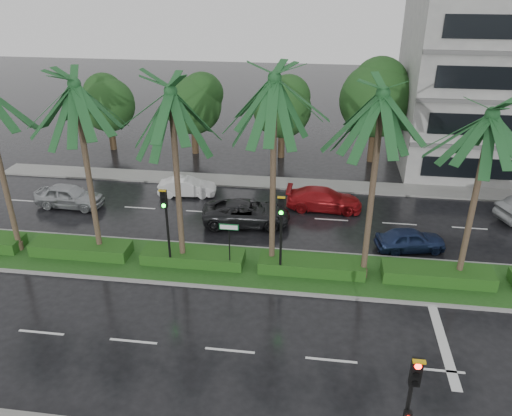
# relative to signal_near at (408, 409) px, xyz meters

# --- Properties ---
(ground) EXTENTS (120.00, 120.00, 0.00)m
(ground) POSITION_rel_signal_near_xyz_m (-6.00, 9.39, -2.50)
(ground) COLOR black
(ground) RESTS_ON ground
(far_sidewalk) EXTENTS (40.00, 2.00, 0.12)m
(far_sidewalk) POSITION_rel_signal_near_xyz_m (-6.00, 21.39, -2.44)
(far_sidewalk) COLOR slate
(far_sidewalk) RESTS_ON ground
(median) EXTENTS (36.00, 4.00, 0.15)m
(median) POSITION_rel_signal_near_xyz_m (-6.00, 10.39, -2.42)
(median) COLOR gray
(median) RESTS_ON ground
(hedge) EXTENTS (35.20, 1.40, 0.60)m
(hedge) POSITION_rel_signal_near_xyz_m (-6.00, 10.39, -2.05)
(hedge) COLOR #154C17
(hedge) RESTS_ON median
(lane_markings) EXTENTS (34.00, 13.06, 0.01)m
(lane_markings) POSITION_rel_signal_near_xyz_m (-2.96, 8.96, -2.50)
(lane_markings) COLOR silver
(lane_markings) RESTS_ON ground
(palm_row) EXTENTS (26.30, 4.20, 10.17)m
(palm_row) POSITION_rel_signal_near_xyz_m (-7.25, 10.41, 5.75)
(palm_row) COLOR #423326
(palm_row) RESTS_ON median
(signal_near) EXTENTS (0.34, 0.45, 4.36)m
(signal_near) POSITION_rel_signal_near_xyz_m (0.00, 0.00, 0.00)
(signal_near) COLOR black
(signal_near) RESTS_ON near_sidewalk
(signal_median_left) EXTENTS (0.34, 0.42, 4.36)m
(signal_median_left) POSITION_rel_signal_near_xyz_m (-10.00, 9.69, 0.49)
(signal_median_left) COLOR black
(signal_median_left) RESTS_ON median
(signal_median_right) EXTENTS (0.34, 0.42, 4.36)m
(signal_median_right) POSITION_rel_signal_near_xyz_m (-4.50, 9.69, 0.49)
(signal_median_right) COLOR black
(signal_median_right) RESTS_ON median
(street_sign) EXTENTS (0.95, 0.09, 2.60)m
(street_sign) POSITION_rel_signal_near_xyz_m (-7.00, 9.87, -0.38)
(street_sign) COLOR black
(street_sign) RESTS_ON median
(bg_trees) EXTENTS (32.33, 5.49, 7.93)m
(bg_trees) POSITION_rel_signal_near_xyz_m (-4.82, 26.98, 1.92)
(bg_trees) COLOR #332117
(bg_trees) RESTS_ON ground
(car_silver) EXTENTS (1.94, 4.36, 1.46)m
(car_silver) POSITION_rel_signal_near_xyz_m (-18.42, 16.02, -1.78)
(car_silver) COLOR #9EA2A5
(car_silver) RESTS_ON ground
(car_white) EXTENTS (1.67, 3.84, 1.23)m
(car_white) POSITION_rel_signal_near_xyz_m (-11.50, 18.67, -1.89)
(car_white) COLOR silver
(car_white) RESTS_ON ground
(car_darkgrey) EXTENTS (2.97, 5.38, 1.43)m
(car_darkgrey) POSITION_rel_signal_near_xyz_m (-7.00, 15.22, -1.79)
(car_darkgrey) COLOR black
(car_darkgrey) RESTS_ON ground
(car_red) EXTENTS (1.98, 4.72, 1.36)m
(car_red) POSITION_rel_signal_near_xyz_m (-2.50, 17.81, -1.82)
(car_red) COLOR maroon
(car_red) RESTS_ON ground
(car_blue) EXTENTS (2.22, 3.90, 1.25)m
(car_blue) POSITION_rel_signal_near_xyz_m (2.14, 13.39, -1.88)
(car_blue) COLOR #1A274E
(car_blue) RESTS_ON ground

